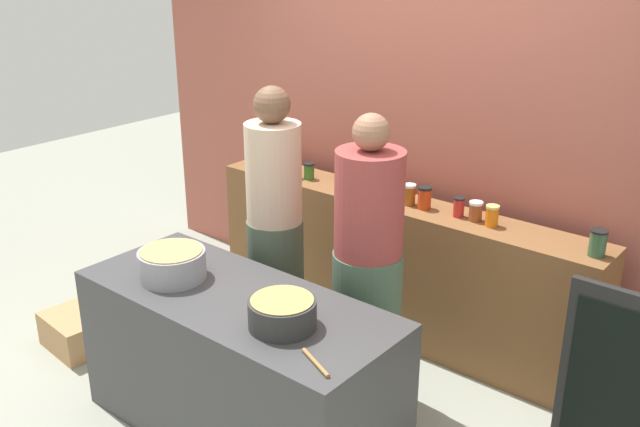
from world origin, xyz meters
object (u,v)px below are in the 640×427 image
cook_with_tongs (275,244)px  preserve_jar_10 (459,207)px  preserve_jar_11 (476,211)px  cook_in_cap (367,281)px  preserve_jar_8 (410,195)px  preserve_jar_2 (292,167)px  preserve_jar_4 (340,174)px  preserve_jar_13 (598,243)px  wooden_spoon (316,363)px  bread_crate (76,332)px  preserve_jar_9 (425,198)px  preserve_jar_7 (386,188)px  cooking_pot_center (282,313)px  chalkboard_sign (621,395)px  preserve_jar_1 (276,162)px  preserve_jar_5 (354,178)px  preserve_jar_0 (255,158)px  preserve_jar_12 (492,216)px  preserve_jar_6 (361,185)px  cooking_pot_left (172,264)px  preserve_jar_3 (309,171)px

cook_with_tongs → preserve_jar_10: bearing=45.6°
preserve_jar_11 → cook_in_cap: (-0.22, -0.75, -0.23)m
preserve_jar_8 → preserve_jar_2: bearing=-176.2°
cook_in_cap → preserve_jar_2: bearing=149.1°
preserve_jar_11 → preserve_jar_4: bearing=177.6°
preserve_jar_13 → wooden_spoon: bearing=-110.0°
bread_crate → preserve_jar_9: bearing=42.1°
preserve_jar_7 → cook_with_tongs: bearing=-105.0°
preserve_jar_7 → cooking_pot_center: (0.48, -1.51, -0.08)m
cook_with_tongs → chalkboard_sign: bearing=5.5°
preserve_jar_11 → cooking_pot_center: size_ratio=0.38×
preserve_jar_1 → preserve_jar_4: bearing=6.6°
preserve_jar_10 → cook_with_tongs: (-0.76, -0.77, -0.19)m
preserve_jar_8 → cook_with_tongs: bearing=-119.3°
preserve_jar_11 → cook_in_cap: 0.82m
preserve_jar_5 → preserve_jar_11: size_ratio=0.98×
preserve_jar_0 → preserve_jar_12: (1.82, 0.06, -0.01)m
preserve_jar_0 → chalkboard_sign: (2.79, -0.52, -0.46)m
preserve_jar_0 → preserve_jar_10: bearing=2.4°
preserve_jar_7 → preserve_jar_8: preserve_jar_8 is taller
preserve_jar_0 → preserve_jar_7: size_ratio=1.42×
preserve_jar_9 → preserve_jar_12: size_ratio=1.12×
cook_with_tongs → preserve_jar_8: bearing=60.7°
preserve_jar_2 → preserve_jar_11: size_ratio=1.23×
bread_crate → wooden_spoon: bearing=-3.6°
preserve_jar_8 → preserve_jar_4: bearing=173.8°
preserve_jar_0 → wooden_spoon: (1.85, -1.55, -0.16)m
preserve_jar_4 → preserve_jar_1: bearing=-173.4°
preserve_jar_6 → preserve_jar_12: (0.90, 0.04, 0.00)m
cooking_pot_left → wooden_spoon: size_ratio=1.55×
preserve_jar_1 → chalkboard_sign: size_ratio=0.10×
preserve_jar_1 → preserve_jar_9: preserve_jar_9 is taller
preserve_jar_3 → preserve_jar_5: (0.32, 0.08, 0.00)m
preserve_jar_1 → preserve_jar_7: size_ratio=1.12×
preserve_jar_6 → preserve_jar_7: size_ratio=1.22×
preserve_jar_5 → cook_with_tongs: size_ratio=0.07×
preserve_jar_4 → preserve_jar_13: (1.75, -0.08, 0.01)m
preserve_jar_3 → preserve_jar_6: 0.45m
preserve_jar_10 → wooden_spoon: bearing=-81.2°
chalkboard_sign → preserve_jar_10: bearing=153.8°
cook_in_cap → preserve_jar_1: bearing=151.1°
preserve_jar_0 → cooking_pot_left: (0.77, -1.40, -0.09)m
cook_with_tongs → bread_crate: 1.46m
preserve_jar_13 → preserve_jar_0: bearing=-179.3°
preserve_jar_0 → cooking_pot_left: preserve_jar_0 is taller
preserve_jar_1 → wooden_spoon: preserve_jar_1 is taller
cook_with_tongs → cook_in_cap: cook_with_tongs is taller
preserve_jar_2 → wooden_spoon: (1.49, -1.54, -0.16)m
preserve_jar_5 → preserve_jar_9: bearing=-6.1°
preserve_jar_12 → cook_with_tongs: (-0.97, -0.76, -0.19)m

